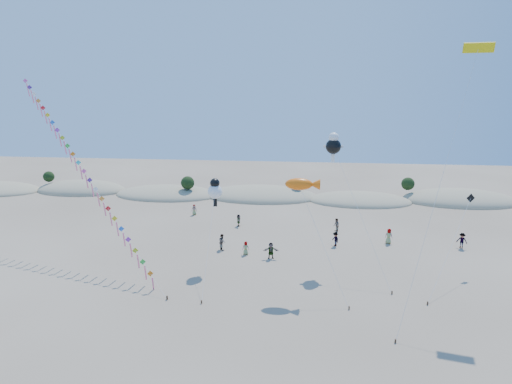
% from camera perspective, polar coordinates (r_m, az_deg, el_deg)
% --- Properties ---
extents(ground, '(160.00, 160.00, 0.00)m').
position_cam_1_polar(ground, '(30.39, -8.25, -22.39)').
color(ground, '#7C6A56').
rests_on(ground, ground).
extents(dune_ridge, '(145.30, 11.49, 5.57)m').
position_cam_1_polar(dune_ridge, '(71.26, 1.52, -0.58)').
color(dune_ridge, '#9C9172').
rests_on(dune_ridge, ground).
extents(kite_train, '(23.04, 18.10, 19.39)m').
position_cam_1_polar(kite_train, '(48.86, -22.49, 3.36)').
color(kite_train, '#3F2D1E').
rests_on(kite_train, ground).
extents(fish_kite, '(5.68, 5.10, 10.05)m').
position_cam_1_polar(fish_kite, '(38.03, 6.26, 1.02)').
color(fish_kite, '#3F2D1E').
rests_on(fish_kite, ground).
extents(cartoon_kite_low, '(1.45, 9.42, 9.03)m').
position_cam_1_polar(cartoon_kite_low, '(42.96, -5.50, 0.27)').
color(cartoon_kite_low, '#3F2D1E').
rests_on(cartoon_kite_low, ground).
extents(cartoon_kite_high, '(6.17, 8.78, 13.44)m').
position_cam_1_polar(cartoon_kite_high, '(44.16, 10.30, 6.20)').
color(cartoon_kite_high, '#3F2D1E').
rests_on(cartoon_kite_high, ground).
extents(parafoil_kite, '(8.49, 11.20, 21.46)m').
position_cam_1_polar(parafoil_kite, '(41.17, 27.42, 16.20)').
color(parafoil_kite, '#3F2D1E').
rests_on(parafoil_kite, ground).
extents(dark_kite, '(6.32, 8.93, 7.67)m').
position_cam_1_polar(dark_kite, '(44.84, 25.49, -4.10)').
color(dark_kite, '#3F2D1E').
rests_on(dark_kite, ground).
extents(beachgoers, '(34.57, 15.45, 1.82)m').
position_cam_1_polar(beachgoers, '(51.02, 7.08, -5.75)').
color(beachgoers, slate).
rests_on(beachgoers, ground).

